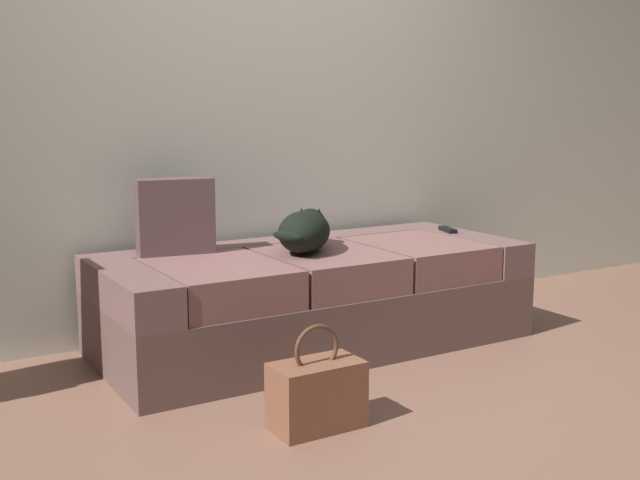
{
  "coord_description": "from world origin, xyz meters",
  "views": [
    {
      "loc": [
        -1.82,
        -2.03,
        1.12
      ],
      "look_at": [
        0.0,
        1.0,
        0.51
      ],
      "focal_mm": 43.79,
      "sensor_mm": 36.0,
      "label": 1
    }
  ],
  "objects_px": {
    "dog_dark": "(305,230)",
    "handbag": "(317,394)",
    "tv_remote": "(448,230)",
    "throw_pillow": "(175,216)",
    "couch": "(314,298)"
  },
  "relations": [
    {
      "from": "tv_remote",
      "to": "throw_pillow",
      "type": "height_order",
      "value": "throw_pillow"
    },
    {
      "from": "couch",
      "to": "throw_pillow",
      "type": "bearing_deg",
      "value": 159.27
    },
    {
      "from": "throw_pillow",
      "to": "tv_remote",
      "type": "bearing_deg",
      "value": -5.78
    },
    {
      "from": "couch",
      "to": "handbag",
      "type": "xyz_separation_m",
      "value": [
        -0.49,
        -0.85,
        -0.1
      ]
    },
    {
      "from": "handbag",
      "to": "couch",
      "type": "bearing_deg",
      "value": 59.84
    },
    {
      "from": "couch",
      "to": "tv_remote",
      "type": "height_order",
      "value": "tv_remote"
    },
    {
      "from": "dog_dark",
      "to": "tv_remote",
      "type": "relative_size",
      "value": 3.29
    },
    {
      "from": "couch",
      "to": "throw_pillow",
      "type": "height_order",
      "value": "throw_pillow"
    },
    {
      "from": "couch",
      "to": "dog_dark",
      "type": "height_order",
      "value": "dog_dark"
    },
    {
      "from": "throw_pillow",
      "to": "handbag",
      "type": "distance_m",
      "value": 1.19
    },
    {
      "from": "couch",
      "to": "handbag",
      "type": "height_order",
      "value": "couch"
    },
    {
      "from": "tv_remote",
      "to": "handbag",
      "type": "xyz_separation_m",
      "value": [
        -1.36,
        -0.92,
        -0.35
      ]
    },
    {
      "from": "dog_dark",
      "to": "handbag",
      "type": "xyz_separation_m",
      "value": [
        -0.43,
        -0.83,
        -0.43
      ]
    },
    {
      "from": "tv_remote",
      "to": "handbag",
      "type": "height_order",
      "value": "tv_remote"
    },
    {
      "from": "dog_dark",
      "to": "handbag",
      "type": "height_order",
      "value": "dog_dark"
    }
  ]
}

